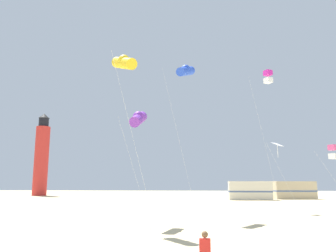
{
  "coord_description": "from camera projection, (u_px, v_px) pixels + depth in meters",
  "views": [
    {
      "loc": [
        1.38,
        -6.17,
        2.63
      ],
      "look_at": [
        0.02,
        11.46,
        5.69
      ],
      "focal_mm": 34.95,
      "sensor_mm": 36.0,
      "label": 1
    }
  ],
  "objects": [
    {
      "name": "kite_flyer_standing",
      "position": [
        205.0,
        249.0,
        9.99
      ],
      "size": [
        0.35,
        0.52,
        1.16
      ],
      "rotation": [
        0.0,
        0.0,
        3.08
      ],
      "color": "red",
      "rests_on": "ground"
    },
    {
      "name": "kite_tube_violet",
      "position": [
        139.0,
        119.0,
        21.65
      ],
      "size": [
        2.19,
        2.53,
        7.51
      ],
      "color": "silver",
      "rests_on": "ground"
    },
    {
      "name": "kite_box_magenta",
      "position": [
        268.0,
        77.0,
        29.19
      ],
      "size": [
        2.14,
        2.14,
        12.52
      ],
      "color": "silver",
      "rests_on": "ground"
    },
    {
      "name": "rv_van_tan",
      "position": [
        294.0,
        190.0,
        52.51
      ],
      "size": [
        6.6,
        2.82,
        2.8
      ],
      "rotation": [
        0.0,
        0.0,
        0.08
      ],
      "color": "#C6B28C",
      "rests_on": "ground"
    },
    {
      "name": "lighthouse_distant",
      "position": [
        42.0,
        157.0,
        66.74
      ],
      "size": [
        2.8,
        2.8,
        16.8
      ],
      "color": "red",
      "rests_on": "ground"
    },
    {
      "name": "kite_box_rainbow",
      "position": [
        334.0,
        152.0,
        26.35
      ],
      "size": [
        2.64,
        2.21,
        5.64
      ],
      "color": "silver",
      "rests_on": "ground"
    },
    {
      "name": "kite_tube_blue",
      "position": [
        186.0,
        71.0,
        26.33
      ],
      "size": [
        2.62,
        3.12,
        12.21
      ],
      "color": "silver",
      "rests_on": "ground"
    },
    {
      "name": "kite_diamond_white",
      "position": [
        278.0,
        147.0,
        29.77
      ],
      "size": [
        2.67,
        1.98,
        6.26
      ],
      "color": "silver",
      "rests_on": "ground"
    },
    {
      "name": "kite_tube_gold",
      "position": [
        124.0,
        63.0,
        20.33
      ],
      "size": [
        3.13,
        3.3,
        10.69
      ],
      "color": "silver",
      "rests_on": "ground"
    },
    {
      "name": "rv_van_cream",
      "position": [
        250.0,
        191.0,
        49.98
      ],
      "size": [
        6.47,
        2.43,
        2.8
      ],
      "rotation": [
        0.0,
        0.0,
        -0.01
      ],
      "color": "beige",
      "rests_on": "ground"
    }
  ]
}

